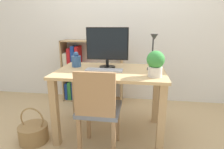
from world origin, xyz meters
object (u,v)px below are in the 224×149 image
at_px(potted_plant, 155,63).
at_px(vase, 76,60).
at_px(chair, 98,108).
at_px(desk_lamp, 153,49).
at_px(keyboard, 104,70).
at_px(bookshelf, 81,73).
at_px(monitor, 107,46).
at_px(basket, 34,132).

bearing_deg(potted_plant, vase, 160.91).
height_order(potted_plant, chair, potted_plant).
bearing_deg(desk_lamp, keyboard, -173.49).
relative_size(desk_lamp, bookshelf, 0.39).
xyz_separation_m(vase, potted_plant, (0.88, -0.30, 0.06)).
bearing_deg(monitor, potted_plant, -30.91).
relative_size(monitor, desk_lamp, 1.21).
xyz_separation_m(keyboard, bookshelf, (-0.56, 0.96, -0.30)).
distance_m(keyboard, desk_lamp, 0.56).
xyz_separation_m(potted_plant, bookshelf, (-1.08, 1.11, -0.43)).
height_order(vase, desk_lamp, desk_lamp).
bearing_deg(keyboard, vase, 157.17).
xyz_separation_m(potted_plant, basket, (-1.26, -0.11, -0.79)).
xyz_separation_m(monitor, desk_lamp, (0.50, -0.10, -0.01)).
relative_size(desk_lamp, potted_plant, 1.57).
relative_size(keyboard, desk_lamp, 1.02).
relative_size(vase, potted_plant, 0.71).
xyz_separation_m(vase, basket, (-0.38, -0.41, -0.73)).
bearing_deg(potted_plant, chair, -159.99).
distance_m(keyboard, bookshelf, 1.15).
bearing_deg(vase, chair, -53.70).
relative_size(vase, bookshelf, 0.18).
bearing_deg(desk_lamp, chair, -141.60).
distance_m(potted_plant, bookshelf, 1.61).
relative_size(desk_lamp, chair, 0.45).
bearing_deg(basket, monitor, 28.91).
bearing_deg(basket, bookshelf, 81.73).
height_order(desk_lamp, potted_plant, desk_lamp).
relative_size(vase, basket, 0.45).
bearing_deg(chair, keyboard, 98.57).
height_order(potted_plant, basket, potted_plant).
distance_m(monitor, chair, 0.73).
height_order(chair, bookshelf, bookshelf).
bearing_deg(monitor, desk_lamp, -10.83).
distance_m(desk_lamp, bookshelf, 1.50).
distance_m(monitor, potted_plant, 0.61).
distance_m(monitor, basket, 1.25).
bearing_deg(desk_lamp, basket, -165.66).
bearing_deg(vase, potted_plant, -19.09).
bearing_deg(vase, basket, -132.82).
relative_size(keyboard, chair, 0.46).
height_order(desk_lamp, chair, desk_lamp).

